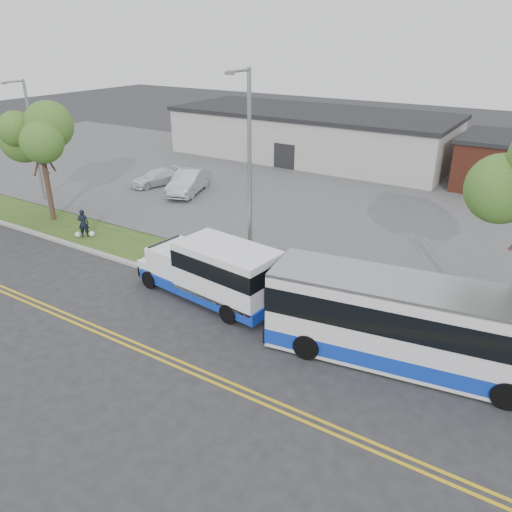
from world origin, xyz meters
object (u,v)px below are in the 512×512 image
Objects in this scene: transit_bus at (428,328)px; parked_car_b at (156,177)px; pedestrian at (83,223)px; streetlight_far at (32,137)px; parked_car_a at (188,182)px; shuttle_bus at (215,270)px; tree_west at (39,139)px; streetlight_near at (249,175)px.

parked_car_b is (-23.48, 11.77, -0.89)m from transit_bus.
parked_car_b is (-3.76, 10.10, -0.23)m from pedestrian.
streetlight_far is 10.75m from parked_car_a.
parked_car_b is (4.26, 6.96, -3.79)m from streetlight_far.
shuttle_bus reaches higher than parked_car_b.
parked_car_a is (3.65, 8.88, -4.20)m from tree_west.
pedestrian is (-10.66, 1.75, -0.54)m from shuttle_bus.
streetlight_near is at bearing -15.27° from parked_car_b.
pedestrian is (8.03, -3.14, -3.56)m from streetlight_far.
parked_car_a is at bearing -125.45° from pedestrian.
tree_west reaches higher than pedestrian.
tree_west is at bearing 175.97° from shuttle_bus.
tree_west is 15.01m from streetlight_near.
tree_west is 10.48m from parked_car_a.
shuttle_bus is 0.64× the size of transit_bus.
transit_bus is 23.16m from parked_car_a.
parked_car_a is 3.41m from parked_car_b.
pedestrian is at bearing -106.27° from parked_car_a.
parked_car_a is at bearing 41.08° from streetlight_far.
shuttle_bus reaches higher than parked_car_a.
pedestrian is at bearing -21.38° from streetlight_far.
parked_car_b is at bearing -107.22° from pedestrian.
transit_bus is 2.84× the size of parked_car_b.
tree_west is 1.39× the size of parked_car_a.
transit_bus is (23.75, -2.60, -3.55)m from tree_west.
shuttle_bus is at bearing -98.15° from streetlight_near.
streetlight_far is at bearing 171.95° from streetlight_near.
transit_bus is (27.75, -4.82, -2.90)m from streetlight_far.
streetlight_far is at bearing 151.02° from tree_west.
streetlight_near is 2.35× the size of parked_car_b.
tree_west is 4.21× the size of pedestrian.
parked_car_a is at bearing 141.51° from transit_bus.
shuttle_bus is (-0.32, -2.20, -3.77)m from streetlight_near.
parked_car_b is (-14.74, 9.65, -4.55)m from streetlight_near.
tree_west is at bearing 165.00° from transit_bus.
streetlight_far is (-4.00, 2.22, -0.65)m from tree_west.
streetlight_near is 15.33m from parked_car_a.
streetlight_near is 1.29× the size of shuttle_bus.
streetlight_near is 1.19× the size of streetlight_far.
streetlight_far reaches higher than transit_bus.
shuttle_bus is 4.47× the size of pedestrian.
parked_car_b is at bearing 146.80° from streetlight_near.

